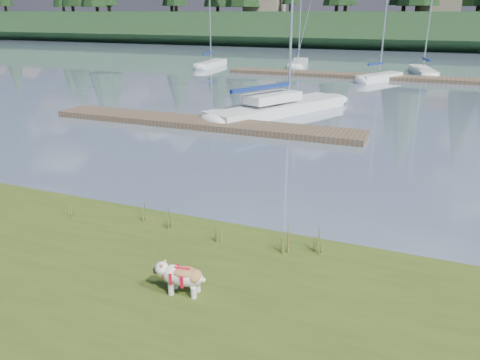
% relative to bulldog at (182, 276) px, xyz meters
% --- Properties ---
extents(ground, '(200.00, 200.00, 0.00)m').
position_rel_bulldog_xyz_m(ground, '(-2.45, 34.66, -0.72)').
color(ground, gray).
rests_on(ground, ground).
extents(bank, '(60.00, 9.00, 0.35)m').
position_rel_bulldog_xyz_m(bank, '(-2.45, -1.34, -0.54)').
color(bank, '#3A4A16').
rests_on(bank, ground).
extents(ridge, '(200.00, 20.00, 5.00)m').
position_rel_bulldog_xyz_m(ridge, '(-2.45, 77.66, 1.78)').
color(ridge, '#193118').
rests_on(ridge, ground).
extents(bulldog, '(0.99, 0.48, 0.59)m').
position_rel_bulldog_xyz_m(bulldog, '(0.00, 0.00, 0.00)').
color(bulldog, silver).
rests_on(bulldog, bank).
extents(sailboat_main, '(6.44, 10.16, 14.72)m').
position_rel_bulldog_xyz_m(sailboat_main, '(-3.49, 18.63, -0.30)').
color(sailboat_main, silver).
rests_on(sailboat_main, ground).
extents(dock_near, '(16.00, 2.00, 0.30)m').
position_rel_bulldog_xyz_m(dock_near, '(-6.45, 13.66, -0.57)').
color(dock_near, '#4C3D2C').
rests_on(dock_near, ground).
extents(dock_far, '(26.00, 2.20, 0.30)m').
position_rel_bulldog_xyz_m(dock_far, '(-0.45, 34.66, -0.57)').
color(dock_far, '#4C3D2C').
rests_on(dock_far, ground).
extents(sailboat_bg_0, '(1.67, 6.61, 9.66)m').
position_rel_bulldog_xyz_m(sailboat_bg_0, '(-17.24, 38.07, -0.39)').
color(sailboat_bg_0, silver).
rests_on(sailboat_bg_0, ground).
extents(sailboat_bg_1, '(2.67, 7.50, 11.06)m').
position_rel_bulldog_xyz_m(sailboat_bg_1, '(-9.21, 42.01, -0.39)').
color(sailboat_bg_1, silver).
rests_on(sailboat_bg_1, ground).
extents(sailboat_bg_2, '(3.63, 5.53, 8.77)m').
position_rel_bulldog_xyz_m(sailboat_bg_2, '(0.10, 33.74, -0.38)').
color(sailboat_bg_2, silver).
rests_on(sailboat_bg_2, ground).
extents(sailboat_bg_3, '(3.00, 7.44, 10.82)m').
position_rel_bulldog_xyz_m(sailboat_bg_3, '(2.86, 39.63, -0.39)').
color(sailboat_bg_3, silver).
rests_on(sailboat_bg_3, ground).
extents(weed_0, '(0.17, 0.14, 0.55)m').
position_rel_bulldog_xyz_m(weed_0, '(-2.49, 2.44, -0.14)').
color(weed_0, '#475B23').
rests_on(weed_0, bank).
extents(weed_1, '(0.17, 0.14, 0.58)m').
position_rel_bulldog_xyz_m(weed_1, '(-1.67, 2.33, -0.12)').
color(weed_1, '#475B23').
rests_on(weed_1, bank).
extents(weed_2, '(0.17, 0.14, 0.76)m').
position_rel_bulldog_xyz_m(weed_2, '(1.28, 2.24, -0.05)').
color(weed_2, '#475B23').
rests_on(weed_2, bank).
extents(weed_3, '(0.17, 0.14, 0.51)m').
position_rel_bulldog_xyz_m(weed_3, '(-4.37, 1.99, -0.15)').
color(weed_3, '#475B23').
rests_on(weed_3, bank).
extents(weed_4, '(0.17, 0.14, 0.49)m').
position_rel_bulldog_xyz_m(weed_4, '(-0.24, 2.12, -0.16)').
color(weed_4, '#475B23').
rests_on(weed_4, bank).
extents(weed_5, '(0.17, 0.14, 0.67)m').
position_rel_bulldog_xyz_m(weed_5, '(1.92, 2.50, -0.09)').
color(weed_5, '#475B23').
rests_on(weed_5, bank).
extents(mud_lip, '(60.00, 0.50, 0.14)m').
position_rel_bulldog_xyz_m(mud_lip, '(-2.45, 3.06, -0.65)').
color(mud_lip, '#33281C').
rests_on(mud_lip, ground).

